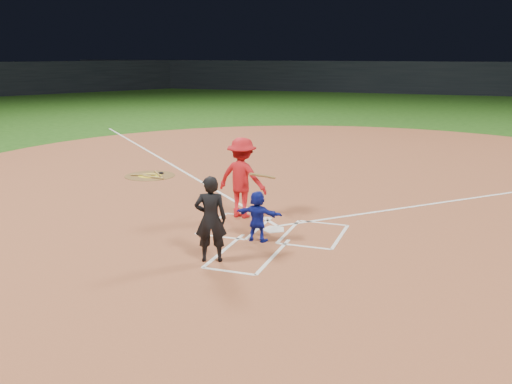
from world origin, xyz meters
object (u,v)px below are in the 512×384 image
(home_plate, at_px, (274,229))
(batter_at_plate, at_px, (242,178))
(on_deck_circle, at_px, (150,176))
(catcher, at_px, (258,216))
(umpire, at_px, (211,219))

(home_plate, height_order, batter_at_plate, batter_at_plate)
(on_deck_circle, distance_m, catcher, 7.78)
(home_plate, distance_m, batter_at_plate, 1.69)
(batter_at_plate, bearing_deg, umpire, -80.20)
(umpire, relative_size, batter_at_plate, 0.86)
(catcher, relative_size, batter_at_plate, 0.57)
(catcher, bearing_deg, on_deck_circle, -40.38)
(umpire, bearing_deg, on_deck_circle, -72.89)
(catcher, bearing_deg, home_plate, -93.61)
(umpire, bearing_deg, catcher, -128.21)
(home_plate, xyz_separation_m, batter_at_plate, (-1.10, 0.79, 1.01))
(on_deck_circle, xyz_separation_m, batter_at_plate, (4.72, -3.55, 1.01))
(catcher, xyz_separation_m, umpire, (-0.46, -1.49, 0.30))
(catcher, height_order, batter_at_plate, batter_at_plate)
(on_deck_circle, xyz_separation_m, catcher, (5.73, -5.23, 0.57))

